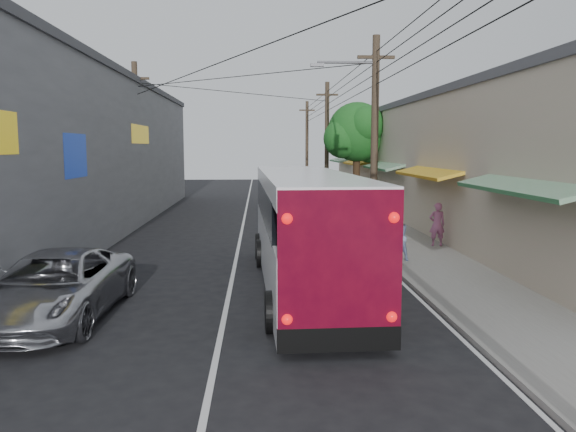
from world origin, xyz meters
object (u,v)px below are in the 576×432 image
Objects in this scene: pedestrian_near at (437,224)px; pedestrian_far at (398,236)px; parked_car_far at (311,191)px; parked_car_mid at (320,197)px; jeepney at (55,286)px; coach_bus at (305,228)px; parked_suv at (325,212)px.

pedestrian_far is (-2.20, -2.73, -0.02)m from pedestrian_near.
parked_car_mid is at bearing -89.50° from parked_car_far.
jeepney is 3.34× the size of pedestrian_far.
coach_bus reaches higher than parked_car_mid.
coach_bus is at bearing -100.08° from parked_car_mid.
coach_bus is at bearing 48.31° from pedestrian_near.
parked_car_mid is 2.92× the size of pedestrian_near.
parked_suv is 15.48m from parked_car_far.
coach_bus is at bearing -94.66° from parked_car_far.
pedestrian_far is at bearing -86.95° from parked_car_far.
pedestrian_far reaches higher than parked_car_mid.
parked_suv is 9.03m from parked_car_mid.
parked_car_mid is 1.18× the size of parked_car_far.
jeepney is at bearing -157.19° from coach_bus.
coach_bus is 2.04× the size of jeepney.
parked_car_far is at bearing 82.49° from coach_bus.
parked_suv is at bearing -89.50° from pedestrian_far.
parked_car_mid is at bearing -74.12° from pedestrian_near.
pedestrian_near is (5.53, 5.59, -0.69)m from coach_bus.
parked_car_mid is at bearing 90.20° from parked_suv.
jeepney is 14.75m from parked_suv.
parked_car_far is (0.06, 6.46, -0.15)m from parked_car_mid.
parked_car_far is (2.53, 25.41, -0.96)m from coach_bus.
jeepney is at bearing -105.62° from parked_car_far.
parked_suv is at bearing 78.32° from coach_bus.
parked_car_mid is at bearing -99.16° from pedestrian_far.
pedestrian_near is at bearing -79.75° from parked_car_mid.
parked_suv reaches higher than pedestrian_near.
pedestrian_far is at bearing 38.86° from coach_bus.
parked_car_far is at bearing -100.19° from pedestrian_far.
parked_suv is (1.73, 9.95, -0.72)m from coach_bus.
parked_suv is at bearing 60.92° from jeepney.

